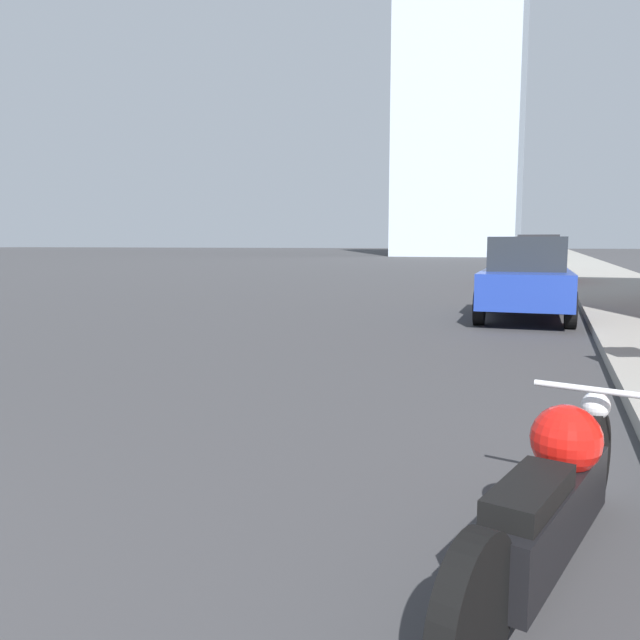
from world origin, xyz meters
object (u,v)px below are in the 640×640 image
parked_car_blue (526,278)px  parked_car_red (535,260)px  parked_car_silver (543,255)px  parked_car_white (544,253)px  parked_car_green (545,251)px  motorcycle (551,499)px

parked_car_blue → parked_car_red: (-0.08, 11.92, 0.07)m
parked_car_blue → parked_car_silver: size_ratio=0.90×
parked_car_blue → parked_car_white: (0.03, 32.67, 0.01)m
parked_car_blue → parked_car_green: size_ratio=1.03×
parked_car_white → parked_car_green: parked_car_green is taller
parked_car_red → parked_car_green: size_ratio=1.07×
motorcycle → parked_car_white: parked_car_white is taller
parked_car_blue → parked_car_green: 44.41m
motorcycle → parked_car_white: bearing=105.5°
parked_car_silver → parked_car_white: (-0.05, 10.38, -0.05)m
parked_car_blue → parked_car_white: size_ratio=1.03×
motorcycle → parked_car_blue: size_ratio=0.57×
parked_car_blue → parked_car_silver: parked_car_silver is taller
motorcycle → parked_car_green: 54.86m
parked_car_green → parked_car_blue: bearing=-85.6°
parked_car_red → parked_car_green: (0.07, 32.48, -0.04)m
motorcycle → parked_car_red: (-0.58, 22.37, 0.53)m
parked_car_red → parked_car_white: 20.74m
motorcycle → parked_car_blue: parked_car_blue is taller
parked_car_red → parked_car_white: parked_car_red is taller
motorcycle → parked_car_green: parked_car_green is taller
parked_car_blue → parked_car_white: bearing=88.5°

